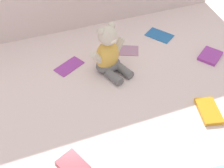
{
  "coord_description": "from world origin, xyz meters",
  "views": [
    {
      "loc": [
        -0.25,
        -0.84,
        0.89
      ],
      "look_at": [
        0.02,
        -0.1,
        0.1
      ],
      "focal_mm": 44.25,
      "sensor_mm": 36.0,
      "label": 1
    }
  ],
  "objects_px": {
    "book_case_5": "(209,111)",
    "teddy_bear": "(109,55)",
    "book_case_1": "(159,35)",
    "book_case_4": "(128,50)",
    "book_case_3": "(210,56)",
    "book_case_6": "(73,165)",
    "book_case_0": "(69,66)"
  },
  "relations": [
    {
      "from": "book_case_5",
      "to": "teddy_bear",
      "type": "bearing_deg",
      "value": -39.34
    },
    {
      "from": "book_case_1",
      "to": "book_case_4",
      "type": "height_order",
      "value": "same"
    },
    {
      "from": "book_case_3",
      "to": "book_case_6",
      "type": "relative_size",
      "value": 1.11
    },
    {
      "from": "book_case_3",
      "to": "teddy_bear",
      "type": "bearing_deg",
      "value": -134.51
    },
    {
      "from": "book_case_3",
      "to": "book_case_6",
      "type": "bearing_deg",
      "value": -101.3
    },
    {
      "from": "book_case_0",
      "to": "book_case_3",
      "type": "xyz_separation_m",
      "value": [
        0.68,
        -0.17,
        0.0
      ]
    },
    {
      "from": "book_case_0",
      "to": "book_case_4",
      "type": "height_order",
      "value": "book_case_0"
    },
    {
      "from": "book_case_1",
      "to": "book_case_3",
      "type": "bearing_deg",
      "value": 86.72
    },
    {
      "from": "book_case_3",
      "to": "book_case_6",
      "type": "xyz_separation_m",
      "value": [
        -0.8,
        -0.34,
        -0.0
      ]
    },
    {
      "from": "book_case_3",
      "to": "book_case_4",
      "type": "bearing_deg",
      "value": -151.51
    },
    {
      "from": "book_case_0",
      "to": "book_case_3",
      "type": "relative_size",
      "value": 1.16
    },
    {
      "from": "book_case_1",
      "to": "book_case_4",
      "type": "relative_size",
      "value": 1.31
    },
    {
      "from": "book_case_0",
      "to": "book_case_6",
      "type": "relative_size",
      "value": 1.29
    },
    {
      "from": "book_case_0",
      "to": "book_case_1",
      "type": "bearing_deg",
      "value": -110.1
    },
    {
      "from": "book_case_0",
      "to": "book_case_6",
      "type": "height_order",
      "value": "same"
    },
    {
      "from": "book_case_4",
      "to": "book_case_5",
      "type": "distance_m",
      "value": 0.51
    },
    {
      "from": "book_case_4",
      "to": "book_case_6",
      "type": "xyz_separation_m",
      "value": [
        -0.43,
        -0.53,
        0.0
      ]
    },
    {
      "from": "book_case_4",
      "to": "book_case_5",
      "type": "bearing_deg",
      "value": 41.74
    },
    {
      "from": "book_case_1",
      "to": "book_case_5",
      "type": "xyz_separation_m",
      "value": [
        -0.06,
        -0.55,
        0.0
      ]
    },
    {
      "from": "book_case_3",
      "to": "book_case_6",
      "type": "height_order",
      "value": "book_case_3"
    },
    {
      "from": "teddy_bear",
      "to": "book_case_6",
      "type": "bearing_deg",
      "value": -144.97
    },
    {
      "from": "teddy_bear",
      "to": "book_case_3",
      "type": "xyz_separation_m",
      "value": [
        0.51,
        -0.09,
        -0.08
      ]
    },
    {
      "from": "book_case_0",
      "to": "book_case_1",
      "type": "relative_size",
      "value": 0.99
    },
    {
      "from": "book_case_1",
      "to": "book_case_6",
      "type": "bearing_deg",
      "value": 7.72
    },
    {
      "from": "book_case_1",
      "to": "book_case_5",
      "type": "distance_m",
      "value": 0.56
    },
    {
      "from": "book_case_1",
      "to": "book_case_5",
      "type": "relative_size",
      "value": 1.02
    },
    {
      "from": "book_case_5",
      "to": "book_case_4",
      "type": "bearing_deg",
      "value": -58.87
    },
    {
      "from": "book_case_1",
      "to": "book_case_4",
      "type": "bearing_deg",
      "value": -18.33
    },
    {
      "from": "book_case_3",
      "to": "book_case_5",
      "type": "height_order",
      "value": "book_case_5"
    },
    {
      "from": "book_case_4",
      "to": "book_case_5",
      "type": "relative_size",
      "value": 0.78
    },
    {
      "from": "teddy_bear",
      "to": "book_case_1",
      "type": "height_order",
      "value": "teddy_bear"
    },
    {
      "from": "book_case_3",
      "to": "book_case_5",
      "type": "distance_m",
      "value": 0.37
    }
  ]
}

